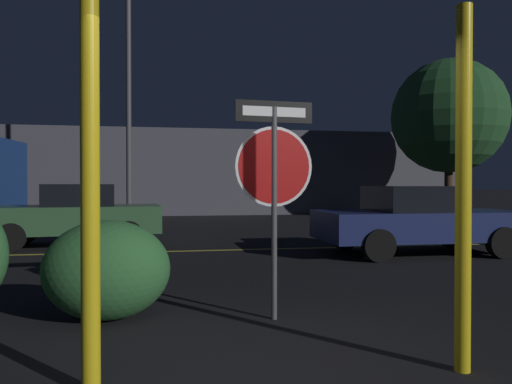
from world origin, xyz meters
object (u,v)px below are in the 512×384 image
Objects in this scene: hedge_bush_2 at (107,270)px; passing_car_3 at (417,220)px; yellow_pole_left at (90,195)px; tree_0 at (449,116)px; street_lamp at (129,79)px; passing_car_2 at (76,215)px; yellow_pole_right at (463,189)px; stop_sign at (274,167)px.

hedge_bush_2 is 0.31× the size of passing_car_3.
yellow_pole_left is 0.41× the size of tree_0.
passing_car_2 is at bearing -102.53° from street_lamp.
passing_car_3 is (2.80, 5.92, -0.67)m from yellow_pole_right.
tree_0 is at bearing 145.65° from passing_car_3.
passing_car_3 is 0.63× the size of tree_0.
hedge_bush_2 is at bearing 164.74° from stop_sign.
passing_car_3 is at bearing -124.31° from tree_0.
yellow_pole_right is 0.35× the size of street_lamp.
tree_0 is (10.18, 13.50, 2.59)m from stop_sign.
hedge_bush_2 is (-1.70, 0.29, -1.06)m from stop_sign.
tree_0 reaches higher than passing_car_2.
street_lamp is (-6.12, 6.68, 3.98)m from passing_car_3.
stop_sign is 0.35× the size of tree_0.
tree_0 is (9.10, 15.16, 2.80)m from yellow_pole_right.
tree_0 is (13.32, 6.58, 3.46)m from passing_car_2.
yellow_pole_left is at bearing -86.70° from hedge_bush_2.
yellow_pole_left is at bearing -141.00° from stop_sign.
street_lamp reaches higher than tree_0.
passing_car_2 is at bearing -153.71° from tree_0.
street_lamp is (-0.55, 10.66, 4.16)m from hedge_bush_2.
yellow_pole_right is at bearing -62.39° from stop_sign.
yellow_pole_left is at bearing -87.00° from street_lamp.
tree_0 is at bearing -69.13° from passing_car_2.
tree_0 reaches higher than stop_sign.
yellow_pole_right is 6.58m from passing_car_3.
hedge_bush_2 is 11.46m from street_lamp.
yellow_pole_right is at bearing -25.33° from passing_car_3.
hedge_bush_2 is 18.14m from tree_0.
tree_0 reaches higher than passing_car_3.
stop_sign is 1.75× the size of hedge_bush_2.
passing_car_2 is 15.26m from tree_0.
passing_car_3 is at bearing 42.26° from stop_sign.
yellow_pole_right is at bearing -159.21° from passing_car_2.
stop_sign is at bearing 44.49° from yellow_pole_left.
hedge_bush_2 is at bearing -131.95° from tree_0.
yellow_pole_right is 0.42× the size of tree_0.
street_lamp is at bearing 96.10° from stop_sign.
street_lamp is (-3.33, 12.61, 3.31)m from yellow_pole_right.
hedge_bush_2 is at bearing -87.05° from street_lamp.
yellow_pole_left reaches higher than stop_sign.
yellow_pole_right is (1.08, -1.65, -0.21)m from stop_sign.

